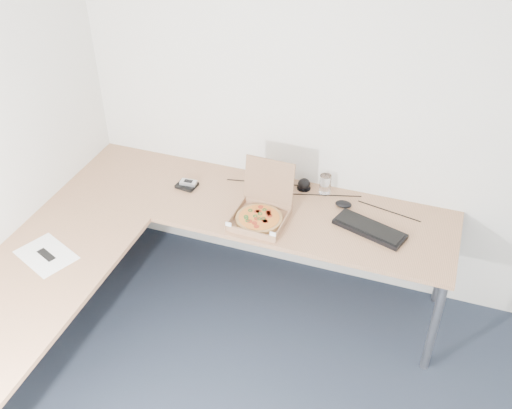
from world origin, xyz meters
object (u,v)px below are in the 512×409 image
at_px(desk, 179,237).
at_px(wallet, 187,185).
at_px(drinking_glass, 325,184).
at_px(keyboard, 370,229).
at_px(pizza_box, 260,215).

height_order(desk, wallet, wallet).
bearing_deg(drinking_glass, keyboard, -40.11).
relative_size(keyboard, wallet, 3.42).
bearing_deg(desk, keyboard, 20.67).
height_order(drinking_glass, wallet, drinking_glass).
xyz_separation_m(pizza_box, keyboard, (0.65, 0.12, -0.03)).
distance_m(drinking_glass, wallet, 0.90).
bearing_deg(pizza_box, wallet, 164.89).
xyz_separation_m(desk, keyboard, (1.06, 0.40, 0.04)).
bearing_deg(keyboard, pizza_box, -151.71).
bearing_deg(desk, wallet, 109.25).
bearing_deg(wallet, pizza_box, -10.67).
xyz_separation_m(desk, pizza_box, (0.41, 0.28, 0.07)).
height_order(keyboard, wallet, keyboard).
bearing_deg(drinking_glass, wallet, -164.87).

